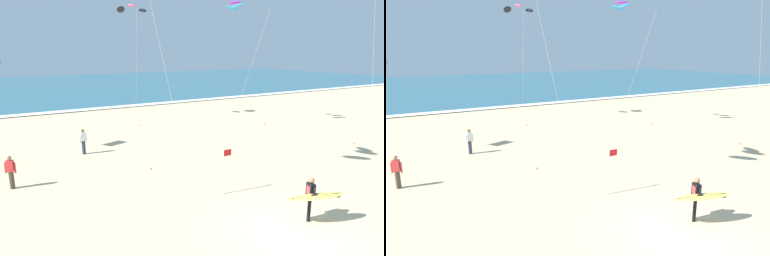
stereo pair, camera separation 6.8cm
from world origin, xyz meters
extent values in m
plane|color=#D1BA8E|center=(0.00, 0.00, 0.00)|extent=(160.00, 160.00, 0.00)
cube|color=#2D6075|center=(0.00, 58.88, 0.04)|extent=(160.00, 60.00, 0.08)
cube|color=white|center=(0.00, 29.18, 0.09)|extent=(160.00, 1.56, 0.01)
cylinder|color=black|center=(1.03, 0.22, 0.44)|extent=(0.13, 0.13, 0.88)
cylinder|color=black|center=(1.18, 0.34, 0.44)|extent=(0.13, 0.13, 0.88)
cube|color=black|center=(1.10, 0.28, 1.18)|extent=(0.29, 0.38, 0.60)
cube|color=red|center=(1.00, 0.31, 1.22)|extent=(0.07, 0.19, 0.32)
sphere|color=brown|center=(1.10, 0.28, 1.60)|extent=(0.21, 0.21, 0.21)
cylinder|color=black|center=(1.03, 0.06, 1.29)|extent=(0.09, 0.09, 0.26)
cylinder|color=black|center=(0.95, -0.01, 1.16)|extent=(0.26, 0.15, 0.14)
cylinder|color=black|center=(1.17, 0.50, 1.14)|extent=(0.09, 0.09, 0.56)
ellipsoid|color=#EFD14C|center=(1.00, -0.07, 1.12)|extent=(2.29, 1.18, 0.09)
cube|color=#333333|center=(1.00, -0.07, 1.16)|extent=(1.89, 0.62, 0.03)
cube|color=#262628|center=(1.89, -0.35, 1.05)|extent=(0.12, 0.05, 0.14)
ellipsoid|color=black|center=(3.34, 21.24, 9.80)|extent=(0.91, 1.31, 0.56)
ellipsoid|color=pink|center=(2.41, 21.45, 10.16)|extent=(0.91, 1.30, 0.20)
ellipsoid|color=black|center=(1.48, 21.65, 9.80)|extent=(0.91, 1.31, 0.56)
cylinder|color=silver|center=(2.13, 20.16, 4.90)|extent=(0.58, 2.59, 9.61)
cylinder|color=brown|center=(1.84, 18.87, 0.05)|extent=(0.06, 0.06, 0.10)
cylinder|color=silver|center=(13.55, 6.01, 6.40)|extent=(2.48, 0.32, 12.61)
cylinder|color=brown|center=(12.31, 5.86, 0.05)|extent=(0.06, 0.06, 0.10)
cylinder|color=silver|center=(-1.33, 7.14, 4.83)|extent=(0.95, 2.50, 9.47)
cylinder|color=brown|center=(-1.80, 8.38, 0.05)|extent=(0.06, 0.06, 0.10)
ellipsoid|color=#2D99DB|center=(8.95, 15.68, 9.72)|extent=(1.23, 0.87, 0.54)
ellipsoid|color=purple|center=(8.61, 14.84, 10.06)|extent=(1.23, 0.87, 0.20)
ellipsoid|color=#2D99DB|center=(8.27, 14.00, 9.72)|extent=(1.23, 0.87, 0.54)
cylinder|color=silver|center=(9.98, 14.29, 4.86)|extent=(2.75, 1.11, 9.52)
cylinder|color=brown|center=(11.35, 13.74, 0.05)|extent=(0.06, 0.06, 0.10)
cylinder|color=#4C3D2D|center=(-8.38, 9.33, 0.42)|extent=(0.22, 0.22, 0.84)
cube|color=red|center=(-8.38, 9.33, 1.11)|extent=(0.37, 0.30, 0.54)
sphere|color=#A87A59|center=(-8.38, 9.33, 1.49)|extent=(0.20, 0.20, 0.20)
cylinder|color=red|center=(-8.57, 9.41, 1.01)|extent=(0.08, 0.08, 0.50)
cylinder|color=red|center=(-8.19, 9.24, 1.01)|extent=(0.08, 0.08, 0.50)
cylinder|color=#2D334C|center=(-4.27, 13.08, 0.42)|extent=(0.22, 0.22, 0.84)
cube|color=white|center=(-4.27, 13.08, 1.11)|extent=(0.35, 0.23, 0.54)
sphere|color=brown|center=(-4.27, 13.08, 1.49)|extent=(0.20, 0.20, 0.20)
cylinder|color=white|center=(-4.48, 13.04, 1.01)|extent=(0.08, 0.08, 0.50)
cylinder|color=white|center=(-4.06, 13.11, 1.01)|extent=(0.08, 0.08, 0.50)
cylinder|color=silver|center=(-0.32, 3.84, 1.05)|extent=(0.05, 0.05, 2.10)
cube|color=red|center=(-0.10, 3.84, 1.90)|extent=(0.40, 0.02, 0.28)
camera|label=1|loc=(-8.46, -7.21, 6.20)|focal=30.69mm
camera|label=2|loc=(-8.40, -7.25, 6.20)|focal=30.69mm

